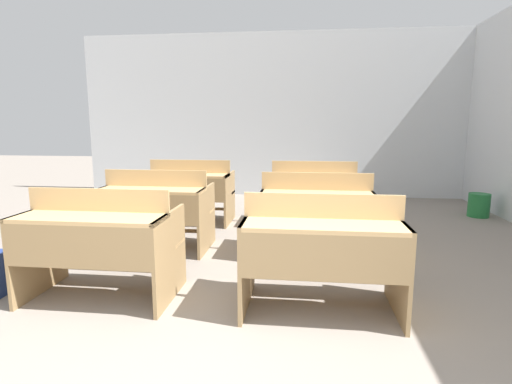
# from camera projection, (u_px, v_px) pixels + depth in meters

# --- Properties ---
(wall_back) EXTENTS (7.24, 0.06, 3.04)m
(wall_back) POSITION_uv_depth(u_px,v_px,m) (270.00, 116.00, 7.55)
(wall_back) COLOR silver
(wall_back) RESTS_ON ground_plane
(bench_front_left) EXTENTS (1.13, 0.71, 0.88)m
(bench_front_left) POSITION_uv_depth(u_px,v_px,m) (100.00, 241.00, 3.10)
(bench_front_left) COLOR #96784E
(bench_front_left) RESTS_ON ground_plane
(bench_front_right) EXTENTS (1.13, 0.71, 0.88)m
(bench_front_right) POSITION_uv_depth(u_px,v_px,m) (322.00, 250.00, 2.88)
(bench_front_right) COLOR #997B51
(bench_front_right) RESTS_ON ground_plane
(bench_second_left) EXTENTS (1.13, 0.71, 0.88)m
(bench_second_left) POSITION_uv_depth(u_px,v_px,m) (156.00, 208.00, 4.34)
(bench_second_left) COLOR #97794E
(bench_second_left) RESTS_ON ground_plane
(bench_second_right) EXTENTS (1.13, 0.71, 0.88)m
(bench_second_right) POSITION_uv_depth(u_px,v_px,m) (316.00, 213.00, 4.10)
(bench_second_right) COLOR #96774D
(bench_second_right) RESTS_ON ground_plane
(bench_third_left) EXTENTS (1.13, 0.71, 0.88)m
(bench_third_left) POSITION_uv_depth(u_px,v_px,m) (190.00, 190.00, 5.54)
(bench_third_left) COLOR #97784E
(bench_third_left) RESTS_ON ground_plane
(bench_third_right) EXTENTS (1.13, 0.71, 0.88)m
(bench_third_right) POSITION_uv_depth(u_px,v_px,m) (314.00, 192.00, 5.36)
(bench_third_right) COLOR #9A7B51
(bench_third_right) RESTS_ON ground_plane
(wastepaper_bin) EXTENTS (0.30, 0.30, 0.35)m
(wastepaper_bin) POSITION_uv_depth(u_px,v_px,m) (479.00, 205.00, 5.93)
(wastepaper_bin) COLOR #1E6B33
(wastepaper_bin) RESTS_ON ground_plane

